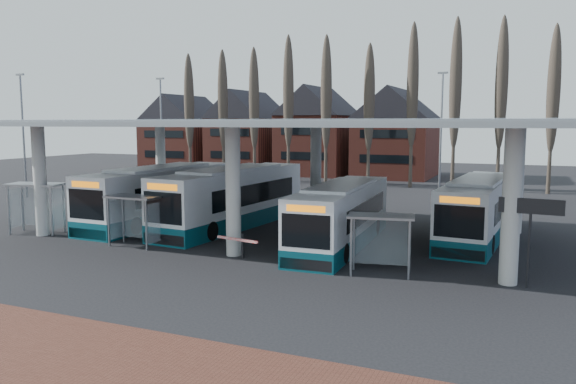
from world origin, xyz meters
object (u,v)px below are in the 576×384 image
at_px(bus_1, 233,199).
at_px(shelter_0, 38,197).
at_px(bus_3, 479,210).
at_px(shelter_1, 136,209).
at_px(bus_2, 342,216).
at_px(bus_0, 161,196).
at_px(shelter_2, 381,231).

bearing_deg(bus_1, shelter_0, -141.59).
bearing_deg(bus_3, bus_1, -167.19).
relative_size(bus_3, shelter_1, 4.25).
height_order(bus_3, shelter_1, bus_3).
height_order(bus_3, shelter_0, bus_3).
bearing_deg(bus_1, bus_2, -13.74).
bearing_deg(bus_2, shelter_0, -170.10).
relative_size(bus_0, shelter_0, 3.82).
xyz_separation_m(bus_1, shelter_2, (10.76, -7.14, 0.13)).
distance_m(shelter_0, shelter_1, 7.24).
bearing_deg(shelter_0, shelter_2, -16.15).
bearing_deg(shelter_1, bus_3, 30.90).
bearing_deg(shelter_1, shelter_2, -0.39).
bearing_deg(bus_3, shelter_0, -156.07).
relative_size(shelter_0, shelter_1, 1.19).
xyz_separation_m(bus_2, shelter_1, (-9.49, -4.26, 0.38)).
bearing_deg(shelter_0, bus_2, -0.86).
bearing_deg(shelter_2, bus_1, 135.98).
distance_m(bus_0, shelter_2, 17.02).
bearing_deg(bus_3, shelter_1, -146.59).
bearing_deg(bus_2, shelter_1, -158.46).
distance_m(bus_2, bus_3, 7.77).
bearing_deg(bus_0, shelter_2, -21.89).
relative_size(bus_1, bus_3, 1.09).
height_order(bus_0, bus_1, bus_1).
bearing_deg(bus_3, bus_0, -168.13).
relative_size(bus_1, shelter_0, 3.90).
bearing_deg(bus_1, bus_3, 13.09).
height_order(bus_3, shelter_2, bus_3).
xyz_separation_m(shelter_1, shelter_2, (12.65, -0.41, -0.06)).
height_order(bus_1, shelter_1, bus_1).
height_order(bus_1, shelter_2, bus_1).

